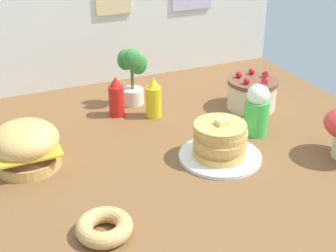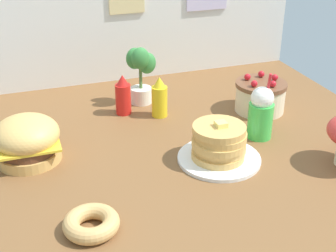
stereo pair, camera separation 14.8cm
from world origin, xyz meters
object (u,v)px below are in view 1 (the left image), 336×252
Objects in this scene: pancake_stack at (220,143)px; potted_plant at (132,74)px; mustard_bottle at (153,99)px; donut_pink_glaze at (104,227)px; layer_cake at (252,93)px; ketchup_bottle at (116,97)px; burger at (26,146)px; cream_soda_cup at (257,110)px.

potted_plant is (-0.14, 0.66, 0.10)m from pancake_stack.
mustard_bottle is at bearing 101.64° from pancake_stack.
mustard_bottle is 0.89m from donut_pink_glaze.
donut_pink_glaze is at bearing -146.39° from layer_cake.
ketchup_bottle is at bearing 69.04° from donut_pink_glaze.
mustard_bottle is at bearing -27.73° from ketchup_bottle.
potted_plant is at bearing 102.35° from mustard_bottle.
potted_plant is at bearing 151.61° from layer_cake.
ketchup_bottle is at bearing 163.72° from layer_cake.
burger reaches higher than layer_cake.
layer_cake is at bearing 33.61° from donut_pink_glaze.
mustard_bottle reaches higher than pancake_stack.
ketchup_bottle is at bearing 152.27° from mustard_bottle.
burger is at bearing -147.42° from ketchup_bottle.
pancake_stack is 0.64m from donut_pink_glaze.
donut_pink_glaze is at bearing -110.96° from ketchup_bottle.
mustard_bottle is 0.20m from potted_plant.
donut_pink_glaze is at bearing -122.56° from mustard_bottle.
burger reaches higher than pancake_stack.
mustard_bottle is 0.50m from cream_soda_cup.
burger is at bearing -174.18° from layer_cake.
mustard_bottle is 0.67× the size of cream_soda_cup.
cream_soda_cup reaches higher than pancake_stack.
layer_cake is (1.13, 0.12, -0.01)m from burger.
potted_plant is (-0.53, 0.29, 0.09)m from layer_cake.
mustard_bottle is at bearing 57.44° from donut_pink_glaze.
potted_plant is (0.60, 0.40, 0.07)m from burger.
potted_plant reaches higher than donut_pink_glaze.
layer_cake is 0.83× the size of cream_soda_cup.
ketchup_bottle is 1.08× the size of donut_pink_glaze.
mustard_bottle is at bearing -77.65° from potted_plant.
ketchup_bottle reaches higher than donut_pink_glaze.
layer_cake is 0.50m from mustard_bottle.
burger is 0.88× the size of cream_soda_cup.
ketchup_bottle is (0.48, 0.31, 0.00)m from burger.
potted_plant is at bearing 33.92° from burger.
pancake_stack is at bearing -153.56° from cream_soda_cup.
layer_cake is at bearing -16.28° from ketchup_bottle.
ketchup_bottle is 0.90m from donut_pink_glaze.
cream_soda_cup reaches higher than mustard_bottle.
mustard_bottle is at bearing 135.25° from cream_soda_cup.
cream_soda_cup is 0.98× the size of potted_plant.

